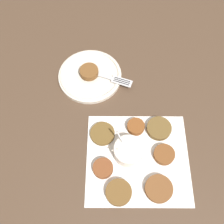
{
  "coord_description": "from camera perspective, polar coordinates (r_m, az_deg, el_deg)",
  "views": [
    {
      "loc": [
        0.12,
        0.25,
        0.81
      ],
      "look_at": [
        0.1,
        -0.15,
        0.02
      ],
      "focal_mm": 42.0,
      "sensor_mm": 36.0,
      "label": 1
    }
  ],
  "objects": [
    {
      "name": "fritter_on_plate",
      "position": [
        0.96,
        -5.01,
        8.72
      ],
      "size": [
        0.07,
        0.07,
        0.02
      ],
      "color": "brown",
      "rests_on": "serving_plate"
    },
    {
      "name": "napkin",
      "position": [
        0.85,
        5.59,
        -10.03
      ],
      "size": [
        0.34,
        0.31,
        0.0
      ],
      "color": "white",
      "rests_on": "ground_plane"
    },
    {
      "name": "serving_plate",
      "position": [
        0.98,
        -4.82,
        7.94
      ],
      "size": [
        0.23,
        0.23,
        0.02
      ],
      "color": "silver",
      "rests_on": "ground_plane"
    },
    {
      "name": "fritter_5",
      "position": [
        0.82,
        -1.98,
        -12.14
      ],
      "size": [
        0.06,
        0.06,
        0.02
      ],
      "color": "brown",
      "rests_on": "napkin"
    },
    {
      "name": "fritter_1",
      "position": [
        0.82,
        10.13,
        -16.11
      ],
      "size": [
        0.08,
        0.08,
        0.02
      ],
      "color": "brown",
      "rests_on": "napkin"
    },
    {
      "name": "ground_plane",
      "position": [
        0.86,
        7.34,
        -9.28
      ],
      "size": [
        4.0,
        4.0,
        0.0
      ],
      "primitive_type": "plane",
      "color": "#4C3828"
    },
    {
      "name": "fritter_4",
      "position": [
        0.88,
        10.18,
        -3.54
      ],
      "size": [
        0.08,
        0.08,
        0.02
      ],
      "color": "brown",
      "rests_on": "napkin"
    },
    {
      "name": "sauce_bowl",
      "position": [
        0.83,
        3.59,
        -8.59
      ],
      "size": [
        0.1,
        0.09,
        0.09
      ],
      "color": "silver",
      "rests_on": "napkin"
    },
    {
      "name": "fork",
      "position": [
        0.95,
        -0.09,
        7.33
      ],
      "size": [
        0.19,
        0.09,
        0.0
      ],
      "color": "silver",
      "rests_on": "serving_plate"
    },
    {
      "name": "fritter_3",
      "position": [
        0.87,
        5.2,
        -3.2
      ],
      "size": [
        0.06,
        0.06,
        0.02
      ],
      "color": "brown",
      "rests_on": "napkin"
    },
    {
      "name": "fritter_0",
      "position": [
        0.85,
        11.26,
        -9.06
      ],
      "size": [
        0.07,
        0.07,
        0.02
      ],
      "color": "brown",
      "rests_on": "napkin"
    },
    {
      "name": "fritter_2",
      "position": [
        0.81,
        1.45,
        -17.09
      ],
      "size": [
        0.08,
        0.08,
        0.02
      ],
      "color": "brown",
      "rests_on": "napkin"
    },
    {
      "name": "fritter_6",
      "position": [
        0.86,
        -2.09,
        -4.73
      ],
      "size": [
        0.08,
        0.08,
        0.01
      ],
      "color": "brown",
      "rests_on": "napkin"
    }
  ]
}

